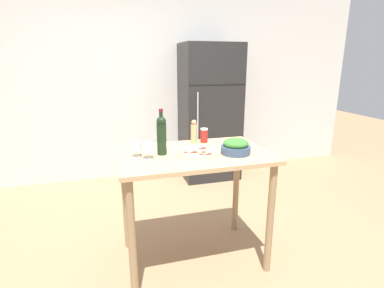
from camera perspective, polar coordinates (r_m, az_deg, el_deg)
The scene contains 11 objects.
ground_plane at distance 2.77m, azimuth 0.23°, elevation -20.74°, with size 14.00×14.00×0.00m, color #9E7A56.
wall_back at distance 4.34m, azimuth -7.83°, elevation 10.95°, with size 6.40×0.06×2.60m.
refrigerator at distance 4.23m, azimuth 3.38°, elevation 5.96°, with size 0.78×0.63×1.87m.
prep_counter at distance 2.38m, azimuth 0.25°, elevation -5.08°, with size 1.17×0.76×0.95m.
wine_bottle at distance 2.26m, azimuth -5.83°, elevation 1.84°, with size 0.07×0.07×0.35m.
wine_glass_near at distance 2.19m, azimuth -8.49°, elevation -0.74°, with size 0.08×0.08×0.12m.
wine_glass_far at distance 2.24m, azimuth -10.68°, elevation -0.40°, with size 0.08×0.08×0.12m.
pepper_mill at distance 2.59m, azimuth 0.36°, elevation 2.31°, with size 0.05×0.05×0.21m.
salad_bowl at distance 2.32m, azimuth 8.32°, elevation -0.51°, with size 0.23×0.23×0.12m.
homemade_pizza at distance 2.29m, azimuth 1.23°, elevation -1.61°, with size 0.31×0.31×0.03m.
salt_canister at distance 2.62m, azimuth 2.31°, elevation 1.65°, with size 0.06×0.06×0.12m.
Camera 1 is at (-0.63, -2.14, 1.64)m, focal length 28.00 mm.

